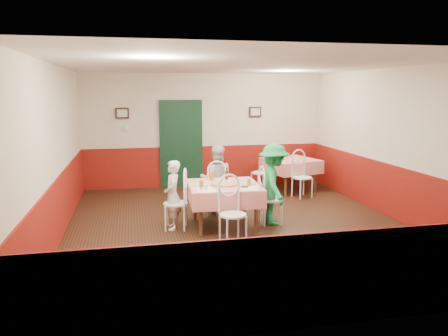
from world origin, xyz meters
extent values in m
plane|color=black|center=(0.00, 0.00, 0.00)|extent=(7.00, 7.00, 0.00)
plane|color=white|center=(0.00, 0.00, 2.80)|extent=(7.00, 7.00, 0.00)
cube|color=beige|center=(0.00, 3.50, 1.40)|extent=(6.00, 0.10, 2.80)
cube|color=beige|center=(0.00, -3.50, 1.40)|extent=(6.00, 0.10, 2.80)
cube|color=beige|center=(-3.00, 0.00, 1.40)|extent=(0.10, 7.00, 2.80)
cube|color=beige|center=(3.00, 0.00, 1.40)|extent=(0.10, 7.00, 2.80)
cube|color=maroon|center=(0.00, 3.48, 0.50)|extent=(6.00, 0.03, 1.00)
cube|color=maroon|center=(0.00, -3.48, 0.50)|extent=(6.00, 0.03, 1.00)
cube|color=maroon|center=(-2.98, 0.00, 0.50)|extent=(0.03, 7.00, 1.00)
cube|color=maroon|center=(2.98, 0.00, 0.50)|extent=(0.03, 7.00, 1.00)
cube|color=black|center=(-0.60, 3.45, 1.05)|extent=(0.96, 0.06, 2.10)
cube|color=black|center=(-2.00, 3.45, 1.85)|extent=(0.32, 0.03, 0.26)
cube|color=black|center=(1.30, 3.45, 1.85)|extent=(0.32, 0.03, 0.26)
cube|color=white|center=(-1.90, 3.45, 1.50)|extent=(0.10, 0.03, 0.10)
cube|color=red|center=(-0.25, 0.00, 0.38)|extent=(1.27, 1.27, 0.77)
cube|color=red|center=(1.93, 2.49, 0.38)|extent=(1.36, 1.36, 0.77)
cylinder|color=#B74723|center=(-0.24, -0.05, 0.78)|extent=(0.49, 0.49, 0.03)
cylinder|color=white|center=(-0.67, 0.00, 0.77)|extent=(0.26, 0.26, 0.01)
cylinder|color=white|center=(0.18, 0.01, 0.77)|extent=(0.26, 0.26, 0.01)
cylinder|color=white|center=(-0.25, 0.42, 0.77)|extent=(0.26, 0.26, 0.01)
cylinder|color=#BF7219|center=(-0.69, -0.25, 0.83)|extent=(0.08, 0.08, 0.14)
cylinder|color=#BF7219|center=(0.14, -0.22, 0.82)|extent=(0.07, 0.07, 0.12)
cylinder|color=#BF7219|center=(-0.39, 0.41, 0.84)|extent=(0.09, 0.09, 0.15)
cylinder|color=#381C0A|center=(-0.11, 0.41, 0.86)|extent=(0.06, 0.06, 0.20)
cylinder|color=silver|center=(-0.70, -0.42, 0.81)|extent=(0.04, 0.04, 0.09)
cylinder|color=silver|center=(-0.64, -0.44, 0.81)|extent=(0.04, 0.04, 0.09)
cylinder|color=#B23319|center=(-0.70, -0.34, 0.81)|extent=(0.04, 0.04, 0.09)
cube|color=white|center=(-0.64, -0.37, 0.76)|extent=(0.34, 0.43, 0.00)
cube|color=white|center=(0.12, -0.38, 0.76)|extent=(0.39, 0.46, 0.00)
cube|color=black|center=(0.04, -0.31, 0.77)|extent=(0.11, 0.09, 0.02)
imported|color=gray|center=(-1.15, 0.04, 0.60)|extent=(0.32, 0.46, 1.20)
imported|color=gray|center=(-0.21, 0.90, 0.67)|extent=(0.72, 0.59, 1.34)
imported|color=gray|center=(0.65, -0.04, 0.73)|extent=(0.63, 0.99, 1.46)
camera|label=1|loc=(-1.80, -7.30, 2.37)|focal=35.00mm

